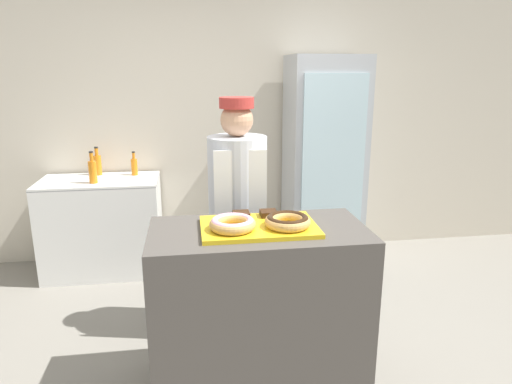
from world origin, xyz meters
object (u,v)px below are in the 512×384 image
donut_chocolate_glaze (288,221)px  brownie_back_right (268,213)px  bottle_orange_b (134,166)px  bottle_orange_b_b (98,164)px  chest_freezer (103,226)px  beverage_fridge (324,162)px  baker_person (238,214)px  donut_light_glaze (233,223)px  bottle_orange (93,171)px  brownie_back_left (241,215)px  serving_tray (259,227)px

donut_chocolate_glaze → brownie_back_right: size_ratio=2.65×
brownie_back_right → bottle_orange_b: size_ratio=0.42×
donut_chocolate_glaze → bottle_orange_b_b: size_ratio=0.94×
brownie_back_right → chest_freezer: brownie_back_right is taller
beverage_fridge → chest_freezer: bearing=179.8°
brownie_back_right → baker_person: bearing=103.5°
baker_person → chest_freezer: baker_person is taller
donut_chocolate_glaze → bottle_orange_b: (-1.00, 1.97, -0.08)m
donut_light_glaze → bottle_orange_b: bottle_orange_b is taller
bottle_orange → chest_freezer: bearing=81.9°
donut_light_glaze → donut_chocolate_glaze: size_ratio=1.00×
beverage_fridge → baker_person: bearing=-129.7°
brownie_back_left → baker_person: size_ratio=0.06×
chest_freezer → bottle_orange_b: bearing=25.0°
donut_light_glaze → donut_chocolate_glaze: 0.29m
donut_light_glaze → beverage_fridge: (1.04, 1.83, -0.07)m
brownie_back_left → brownie_back_right: same height
donut_chocolate_glaze → bottle_orange_b_b: (-1.34, 2.03, -0.06)m
donut_chocolate_glaze → chest_freezer: size_ratio=0.24×
brownie_back_right → chest_freezer: size_ratio=0.09×
brownie_back_left → bottle_orange_b_b: size_ratio=0.36×
bottle_orange_b_b → bottle_orange_b: bearing=-9.7°
chest_freezer → bottle_orange_b_b: size_ratio=3.94×
donut_chocolate_glaze → brownie_back_left: 0.30m
donut_chocolate_glaze → chest_freezer: donut_chocolate_glaze is taller
bottle_orange_b → bottle_orange: bearing=-140.2°
beverage_fridge → brownie_back_left: bearing=-120.8°
brownie_back_left → bottle_orange_b_b: (-1.11, 1.84, -0.05)m
bottle_orange → bottle_orange_b_b: (-0.02, 0.32, -0.01)m
chest_freezer → bottle_orange: size_ratio=3.74×
serving_tray → bottle_orange_b: 2.10m
serving_tray → bottle_orange: size_ratio=2.26×
donut_chocolate_glaze → bottle_orange: (-1.32, 1.71, -0.06)m
serving_tray → donut_chocolate_glaze: size_ratio=2.53×
brownie_back_left → bottle_orange: bearing=125.9°
brownie_back_right → serving_tray: bearing=-119.0°
donut_light_glaze → bottle_orange: size_ratio=0.89×
brownie_back_left → baker_person: 0.53m
donut_chocolate_glaze → bottle_orange_b_b: bearing=123.4°
beverage_fridge → chest_freezer: 2.12m
donut_light_glaze → baker_person: (0.10, 0.70, -0.18)m
donut_light_glaze → bottle_orange_b: bearing=109.8°
beverage_fridge → bottle_orange_b: size_ratio=8.87×
beverage_fridge → brownie_back_right: bearing=-116.5°
donut_light_glaze → chest_freezer: donut_light_glaze is taller
donut_chocolate_glaze → baker_person: baker_person is taller
serving_tray → brownie_back_right: bearing=61.0°
brownie_back_right → chest_freezer: 2.13m
donut_light_glaze → chest_freezer: bearing=118.8°
serving_tray → bottle_orange: bearing=125.3°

